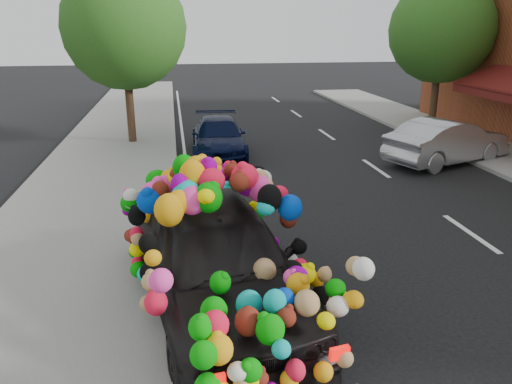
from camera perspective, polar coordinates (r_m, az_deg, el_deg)
ground at (r=9.79m, az=5.08°, el=-6.07°), size 100.00×100.00×0.00m
sidewalk at (r=9.69m, az=-20.58°, el=-7.11°), size 4.00×60.00×0.12m
kerb at (r=9.48m, az=-8.90°, el=-6.63°), size 0.15×60.00×0.13m
lane_markings at (r=11.19m, az=23.29°, el=-4.32°), size 6.00×50.00×0.01m
tree_near_sidewalk at (r=18.17m, az=-14.88°, el=17.76°), size 4.20×4.20×6.13m
tree_far_b at (r=21.27m, az=20.46°, el=16.91°), size 4.00×4.00×5.90m
plush_art_car at (r=7.18m, az=-4.67°, el=-4.90°), size 3.20×5.48×2.34m
navy_sedan at (r=16.40m, az=-4.32°, el=6.25°), size 1.89×4.24×1.21m
silver_hatchback at (r=16.47m, az=21.03°, el=5.43°), size 4.43×2.89×1.38m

